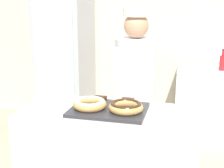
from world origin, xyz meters
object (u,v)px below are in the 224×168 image
object	(u,v)px
donut_light_glaze	(90,103)
donut_chocolate_glaze	(126,106)
bottle_red	(222,62)
beverage_fridge	(65,60)
chest_freezer	(214,105)
serving_tray	(109,110)
baker_person	(135,97)
brownie_back_right	(127,101)
brownie_back_left	(100,99)

from	to	relation	value
donut_light_glaze	donut_chocolate_glaze	size ratio (longest dim) A/B	1.00
donut_light_glaze	bottle_red	bearing A→B (deg)	58.65
beverage_fridge	chest_freezer	distance (m)	1.98
serving_tray	chest_freezer	distance (m)	1.99
donut_light_glaze	baker_person	bearing A→B (deg)	67.08
brownie_back_right	baker_person	bearing A→B (deg)	91.17
donut_chocolate_glaze	beverage_fridge	distance (m)	2.12
donut_chocolate_glaze	chest_freezer	distance (m)	1.98
brownie_back_right	beverage_fridge	bearing A→B (deg)	126.19
serving_tray	bottle_red	world-z (taller)	bottle_red
chest_freezer	baker_person	bearing A→B (deg)	-122.71
serving_tray	brownie_back_left	world-z (taller)	brownie_back_left
beverage_fridge	donut_light_glaze	bearing A→B (deg)	-62.52
beverage_fridge	chest_freezer	world-z (taller)	beverage_fridge
serving_tray	donut_light_glaze	size ratio (longest dim) A/B	2.23
donut_chocolate_glaze	baker_person	bearing A→B (deg)	93.36
bottle_red	donut_chocolate_glaze	bearing A→B (deg)	-114.50
serving_tray	baker_person	xyz separation A→B (m)	(0.10, 0.52, -0.05)
baker_person	beverage_fridge	size ratio (longest dim) A/B	0.88
brownie_back_left	chest_freezer	size ratio (longest dim) A/B	0.10
beverage_fridge	chest_freezer	bearing A→B (deg)	0.20
chest_freezer	bottle_red	size ratio (longest dim) A/B	3.63
serving_tray	baker_person	bearing A→B (deg)	79.09
donut_chocolate_glaze	chest_freezer	xyz separation A→B (m)	(0.74, 1.76, -0.50)
donut_chocolate_glaze	brownie_back_right	distance (m)	0.18
chest_freezer	beverage_fridge	bearing A→B (deg)	-179.80
brownie_back_left	chest_freezer	xyz separation A→B (m)	(0.98, 1.59, -0.49)
brownie_back_left	donut_chocolate_glaze	bearing A→B (deg)	-35.87
serving_tray	donut_light_glaze	world-z (taller)	donut_light_glaze
brownie_back_right	baker_person	world-z (taller)	baker_person
serving_tray	donut_light_glaze	distance (m)	0.15
donut_light_glaze	bottle_red	world-z (taller)	bottle_red
donut_chocolate_glaze	chest_freezer	world-z (taller)	donut_chocolate_glaze
donut_light_glaze	brownie_back_right	distance (m)	0.30
brownie_back_left	baker_person	xyz separation A→B (m)	(0.21, 0.38, -0.08)
serving_tray	donut_light_glaze	bearing A→B (deg)	-167.05
bottle_red	beverage_fridge	bearing A→B (deg)	179.67
donut_light_glaze	beverage_fridge	size ratio (longest dim) A/B	0.13
donut_light_glaze	beverage_fridge	distance (m)	1.98
donut_chocolate_glaze	brownie_back_left	bearing A→B (deg)	144.13
brownie_back_right	serving_tray	bearing A→B (deg)	-126.96
brownie_back_right	chest_freezer	size ratio (longest dim) A/B	0.10
serving_tray	bottle_red	xyz separation A→B (m)	(0.93, 1.71, 0.07)
donut_chocolate_glaze	brownie_back_right	world-z (taller)	donut_chocolate_glaze
baker_person	bottle_red	world-z (taller)	baker_person
brownie_back_left	donut_light_glaze	bearing A→B (deg)	-98.06
serving_tray	brownie_back_right	world-z (taller)	brownie_back_right
serving_tray	beverage_fridge	distance (m)	2.02
chest_freezer	donut_chocolate_glaze	bearing A→B (deg)	-112.84
donut_light_glaze	beverage_fridge	world-z (taller)	beverage_fridge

